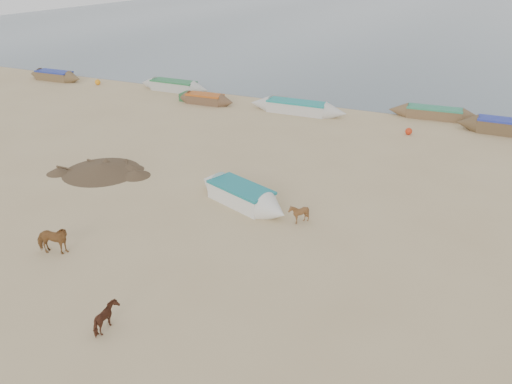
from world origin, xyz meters
TOP-DOWN VIEW (x-y plane):
  - ground at (0.00, 0.00)m, footprint 140.00×140.00m
  - sea at (0.00, 82.00)m, footprint 160.00×160.00m
  - cow_adult at (-5.49, -2.37)m, footprint 1.53×1.06m
  - calf_front at (2.05, 3.90)m, footprint 0.94×0.87m
  - calf_right at (-0.75, -4.89)m, footprint 1.08×1.11m
  - near_canoe at (-1.01, 4.53)m, footprint 5.55×3.16m
  - debris_pile at (-9.34, 4.69)m, footprint 4.36×4.36m
  - waterline_canoes at (-0.39, 20.41)m, footprint 59.11×4.98m
  - beach_clutter at (4.33, 19.86)m, footprint 47.46×3.75m

SIDE VIEW (x-z plane):
  - ground at x=0.00m, z-range 0.00..0.00m
  - sea at x=0.00m, z-range 0.01..0.01m
  - debris_pile at x=-9.34m, z-range 0.00..0.46m
  - beach_clutter at x=4.33m, z-range -0.02..0.62m
  - waterline_canoes at x=-0.39m, z-range -0.05..0.90m
  - calf_right at x=-0.75m, z-range 0.00..0.86m
  - near_canoe at x=-1.01m, z-range 0.00..0.87m
  - calf_front at x=2.05m, z-range 0.00..0.90m
  - cow_adult at x=-5.49m, z-range 0.00..1.18m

